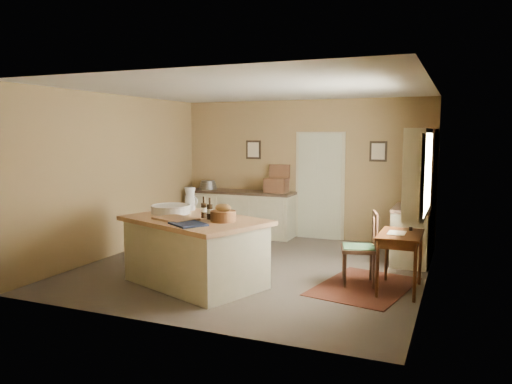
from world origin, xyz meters
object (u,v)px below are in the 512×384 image
(sideboard, at_px, (242,211))
(desk_chair, at_px, (359,249))
(shelving_unit, at_px, (426,192))
(work_island, at_px, (195,249))
(writing_desk, at_px, (400,241))
(right_cabinet, at_px, (412,234))

(sideboard, distance_m, desk_chair, 3.76)
(shelving_unit, bearing_deg, work_island, -132.65)
(writing_desk, distance_m, right_cabinet, 1.58)
(desk_chair, xyz_separation_m, shelving_unit, (0.71, 2.18, 0.57))
(right_cabinet, bearing_deg, writing_desk, -89.99)
(desk_chair, height_order, right_cabinet, right_cabinet)
(sideboard, bearing_deg, desk_chair, -40.85)
(sideboard, distance_m, shelving_unit, 3.60)
(sideboard, distance_m, right_cabinet, 3.53)
(right_cabinet, bearing_deg, desk_chair, -110.33)
(shelving_unit, bearing_deg, right_cabinet, -102.59)
(sideboard, height_order, writing_desk, sideboard)
(sideboard, xyz_separation_m, shelving_unit, (3.55, -0.27, 0.58))
(desk_chair, distance_m, right_cabinet, 1.58)
(writing_desk, height_order, desk_chair, desk_chair)
(work_island, height_order, sideboard, work_island)
(writing_desk, distance_m, shelving_unit, 2.30)
(writing_desk, xyz_separation_m, desk_chair, (-0.55, 0.08, -0.17))
(work_island, distance_m, sideboard, 3.37)
(sideboard, height_order, desk_chair, sideboard)
(sideboard, relative_size, right_cabinet, 2.15)
(work_island, height_order, writing_desk, work_island)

